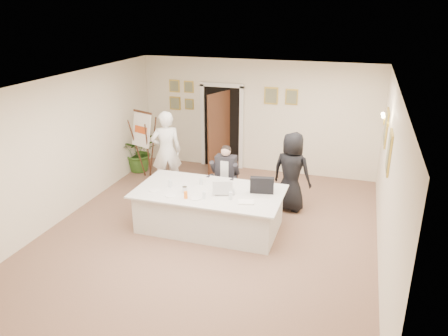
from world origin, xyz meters
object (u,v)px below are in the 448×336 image
standing_man (166,151)px  paper_stack (246,202)px  potted_palm (140,151)px  steel_jug (185,190)px  standing_woman (292,172)px  oj_glass (186,195)px  flip_chart (146,148)px  laptop (225,186)px  laptop_bag (262,185)px  seated_man (225,176)px  conference_table (209,209)px

standing_man → paper_stack: standing_man is taller
potted_palm → steel_jug: (2.31, -2.59, 0.31)m
standing_woman → potted_palm: bearing=-1.1°
oj_glass → flip_chart: bearing=130.0°
laptop → laptop_bag: 0.68m
seated_man → standing_man: size_ratio=0.73×
laptop → oj_glass: laptop is taller
oj_glass → conference_table: bearing=57.7°
conference_table → standing_man: size_ratio=1.49×
potted_palm → steel_jug: potted_palm is taller
seated_man → steel_jug: 1.31m
potted_palm → paper_stack: (3.51, -2.68, 0.27)m
conference_table → seated_man: seated_man is taller
oj_glass → steel_jug: bearing=116.3°
standing_man → potted_palm: bearing=-67.3°
conference_table → potted_palm: bearing=138.8°
seated_man → paper_stack: (0.80, -1.33, 0.11)m
laptop → standing_woman: bearing=33.6°
seated_man → conference_table: bearing=-104.5°
potted_palm → laptop: 3.86m
oj_glass → potted_palm: bearing=130.7°
laptop_bag → steel_jug: bearing=-173.4°
seated_man → standing_woman: bearing=-3.7°
paper_stack → laptop: bearing=148.1°
laptop_bag → steel_jug: size_ratio=3.95×
conference_table → potted_palm: 3.61m
seated_man → standing_woman: standing_woman is taller
conference_table → paper_stack: bearing=-20.8°
laptop → potted_palm: bearing=124.3°
standing_man → oj_glass: standing_man is taller
potted_palm → steel_jug: size_ratio=9.50×
laptop → oj_glass: size_ratio=2.91×
seated_man → standing_man: 1.63m
standing_woman → laptop_bag: 1.15m
conference_table → oj_glass: 0.70m
conference_table → standing_man: (-1.54, 1.48, 0.53)m
seated_man → oj_glass: bearing=-115.5°
laptop → steel_jug: laptop is taller
flip_chart → oj_glass: bearing=-50.0°
standing_man → paper_stack: (2.34, -1.78, -0.14)m
flip_chart → paper_stack: size_ratio=5.94×
flip_chart → laptop_bag: (3.29, -1.79, 0.16)m
conference_table → paper_stack: paper_stack is taller
potted_palm → laptop: bearing=-38.2°
standing_woman → oj_glass: standing_woman is taller
standing_woman → steel_jug: 2.29m
seated_man → laptop: seated_man is taller
laptop → laptop_bag: laptop_bag is taller
standing_man → laptop: (1.85, -1.47, -0.01)m
conference_table → standing_woman: (1.33, 1.28, 0.44)m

